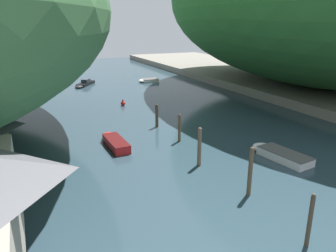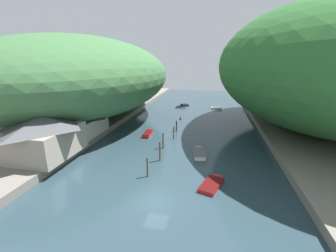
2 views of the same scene
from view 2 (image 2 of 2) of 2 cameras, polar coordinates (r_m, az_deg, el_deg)
water_surface at (r=53.43m, az=4.92°, el=-0.09°), size 130.00×130.00×0.00m
left_bank at (r=62.13m, az=-20.60°, el=1.85°), size 22.00×120.00×1.19m
right_bank at (r=57.15m, az=32.86°, el=-1.04°), size 22.00×120.00×1.19m
hillside_left at (r=62.01m, az=-21.95°, el=11.54°), size 43.64×61.09×19.74m
hillside_right at (r=57.10m, az=35.48°, el=12.22°), size 43.21×60.50×25.41m
waterfront_building at (r=38.49m, az=-29.02°, el=-1.93°), size 8.92×10.59×6.36m
boathouse_shed at (r=46.71m, az=-20.42°, el=1.08°), size 6.36×9.16×4.76m
boat_moored_right at (r=75.34m, az=3.53°, el=5.14°), size 4.52×5.59×1.04m
boat_white_cruiser at (r=38.41m, az=7.93°, el=-6.55°), size 2.44×5.46×0.66m
boat_far_right_bank at (r=47.71m, az=-4.99°, el=-1.72°), size 1.48×5.06×0.72m
boat_yellow_tender at (r=73.61m, az=12.09°, el=4.51°), size 3.68×2.43×0.60m
boat_navy_launch at (r=30.08m, az=11.33°, el=-13.95°), size 3.54×5.53×0.44m
mooring_post_nearest at (r=30.81m, az=-5.27°, el=-10.33°), size 0.22×0.22×2.84m
mooring_post_second at (r=35.12m, az=-2.08°, el=-6.40°), size 0.27×0.27×3.22m
mooring_post_middle at (r=39.97m, az=-1.25°, el=-3.60°), size 0.30×0.30×3.02m
mooring_post_fourth at (r=44.80m, az=1.44°, el=-1.64°), size 0.25×0.25×2.57m
mooring_post_farthest at (r=49.39m, az=2.16°, el=0.03°), size 0.31×0.31×2.43m
channel_buoy_near at (r=59.38m, az=3.20°, el=2.01°), size 0.60×0.60×0.91m
person_on_quay at (r=47.73m, az=-19.13°, el=-0.32°), size 0.31×0.42×1.69m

